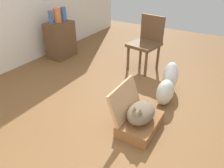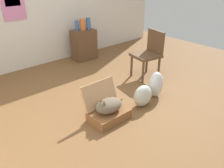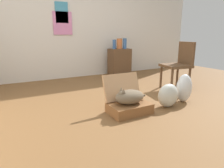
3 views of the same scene
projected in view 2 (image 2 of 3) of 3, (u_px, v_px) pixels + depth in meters
The scene contains 12 objects.
ground_plane at pixel (112, 100), 3.70m from camera, with size 7.68×7.68×0.00m, color brown.
wall_back at pixel (39, 2), 4.63m from camera, with size 6.40×0.15×2.60m.
suitcase_base at pixel (109, 115), 3.20m from camera, with size 0.55×0.37×0.14m, color brown.
suitcase_lid at pixel (100, 94), 3.23m from camera, with size 0.55×0.37×0.04m, color tan.
cat at pixel (109, 105), 3.13m from camera, with size 0.49×0.28×0.23m.
plastic_bag_white at pixel (143, 96), 3.48m from camera, with size 0.33×0.21×0.34m, color silver.
plastic_bag_clear at pixel (156, 84), 3.71m from camera, with size 0.26×0.21×0.44m, color silver.
side_table at pixel (84, 45), 5.23m from camera, with size 0.52×0.35×0.68m, color brown.
vase_tall at pixel (77, 25), 4.98m from camera, with size 0.08×0.08×0.22m, color #38609E.
vase_short at pixel (88, 24), 5.07m from camera, with size 0.10×0.10×0.26m, color #38609E.
vase_round at pixel (83, 24), 5.03m from camera, with size 0.14×0.14×0.25m, color #CC6B38.
chair at pixel (149, 52), 4.29m from camera, with size 0.54×0.53×0.90m.
Camera 2 is at (-2.10, -2.39, 1.91)m, focal length 36.52 mm.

